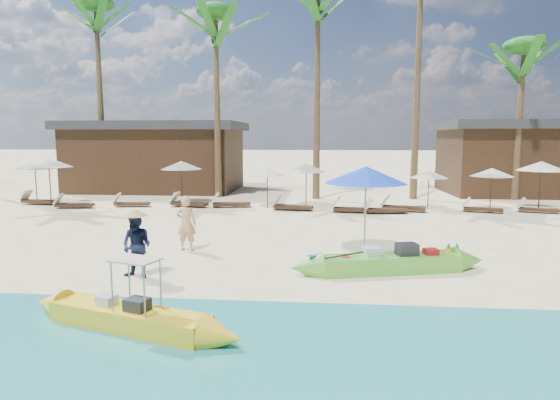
# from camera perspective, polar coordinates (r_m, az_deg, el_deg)

# --- Properties ---
(ground) EXTENTS (240.00, 240.00, 0.00)m
(ground) POSITION_cam_1_polar(r_m,az_deg,el_deg) (12.28, -6.68, -8.09)
(ground) COLOR #F9EBB8
(ground) RESTS_ON ground
(wet_sand_strip) EXTENTS (240.00, 4.50, 0.01)m
(wet_sand_strip) POSITION_cam_1_polar(r_m,az_deg,el_deg) (7.75, -14.63, -17.87)
(wet_sand_strip) COLOR tan
(wet_sand_strip) RESTS_ON ground
(green_canoe) EXTENTS (5.52, 1.70, 0.71)m
(green_canoe) POSITION_cam_1_polar(r_m,az_deg,el_deg) (11.98, 13.19, -7.45)
(green_canoe) COLOR #58B938
(green_canoe) RESTS_ON ground
(yellow_canoe) EXTENTS (4.76, 1.82, 1.27)m
(yellow_canoe) POSITION_cam_1_polar(r_m,az_deg,el_deg) (8.77, -17.94, -13.48)
(yellow_canoe) COLOR yellow
(yellow_canoe) RESTS_ON ground
(tourist) EXTENTS (0.62, 0.43, 1.63)m
(tourist) POSITION_cam_1_polar(r_m,az_deg,el_deg) (14.01, -11.35, -2.82)
(tourist) COLOR tan
(tourist) RESTS_ON ground
(vendor_green) EXTENTS (0.87, 0.75, 1.55)m
(vendor_green) POSITION_cam_1_polar(r_m,az_deg,el_deg) (11.59, -17.07, -5.37)
(vendor_green) COLOR #141937
(vendor_green) RESTS_ON ground
(blue_umbrella) EXTENTS (2.34, 2.34, 2.52)m
(blue_umbrella) POSITION_cam_1_polar(r_m,az_deg,el_deg) (13.28, 10.44, 3.02)
(blue_umbrella) COLOR #99999E
(blue_umbrella) RESTS_ON ground
(resort_parasol_2) EXTENTS (2.09, 2.09, 2.15)m
(resort_parasol_2) POSITION_cam_1_polar(r_m,az_deg,el_deg) (27.19, -27.72, 3.81)
(resort_parasol_2) COLOR #382617
(resort_parasol_2) RESTS_ON ground
(resort_parasol_3) EXTENTS (2.27, 2.27, 2.34)m
(resort_parasol_3) POSITION_cam_1_polar(r_m,az_deg,el_deg) (25.75, -26.36, 4.11)
(resort_parasol_3) COLOR #382617
(resort_parasol_3) RESTS_ON ground
(lounger_3_left) EXTENTS (1.93, 0.81, 0.64)m
(lounger_3_left) POSITION_cam_1_polar(r_m,az_deg,el_deg) (26.41, -27.46, -0.02)
(lounger_3_left) COLOR #382617
(lounger_3_left) RESTS_ON ground
(lounger_3_right) EXTENTS (1.85, 0.81, 0.61)m
(lounger_3_right) POSITION_cam_1_polar(r_m,az_deg,el_deg) (24.25, -24.03, -0.45)
(lounger_3_right) COLOR #382617
(lounger_3_right) RESTS_ON ground
(resort_parasol_4) EXTENTS (2.09, 2.09, 2.15)m
(resort_parasol_4) POSITION_cam_1_polar(r_m,az_deg,el_deg) (24.27, -11.94, 4.17)
(resort_parasol_4) COLOR #382617
(resort_parasol_4) RESTS_ON ground
(lounger_4_left) EXTENTS (1.81, 0.82, 0.59)m
(lounger_4_left) POSITION_cam_1_polar(r_m,az_deg,el_deg) (23.81, -17.86, -0.31)
(lounger_4_left) COLOR #382617
(lounger_4_left) RESTS_ON ground
(lounger_4_right) EXTENTS (1.92, 0.87, 0.63)m
(lounger_4_right) POSITION_cam_1_polar(r_m,az_deg,el_deg) (22.99, -11.29, -0.32)
(lounger_4_right) COLOR #382617
(lounger_4_right) RESTS_ON ground
(resort_parasol_5) EXTENTS (1.83, 1.83, 1.89)m
(resort_parasol_5) POSITION_cam_1_polar(r_m,az_deg,el_deg) (22.25, -1.56, 3.43)
(resort_parasol_5) COLOR #382617
(resort_parasol_5) RESTS_ON ground
(lounger_5_left) EXTENTS (1.97, 0.95, 0.64)m
(lounger_5_left) POSITION_cam_1_polar(r_m,az_deg,el_deg) (22.59, -6.27, -0.35)
(lounger_5_left) COLOR #382617
(lounger_5_left) RESTS_ON ground
(resort_parasol_6) EXTENTS (2.01, 2.01, 2.07)m
(resort_parasol_6) POSITION_cam_1_polar(r_m,az_deg,el_deg) (22.77, 3.21, 3.93)
(resort_parasol_6) COLOR #382617
(resort_parasol_6) RESTS_ON ground
(lounger_6_left) EXTENTS (1.91, 0.80, 0.63)m
(lounger_6_left) POSITION_cam_1_polar(r_m,az_deg,el_deg) (21.52, 1.29, -0.71)
(lounger_6_left) COLOR #382617
(lounger_6_left) RESTS_ON ground
(lounger_6_right) EXTENTS (1.90, 0.77, 0.63)m
(lounger_6_right) POSITION_cam_1_polar(r_m,az_deg,el_deg) (21.08, 8.58, -0.97)
(lounger_6_right) COLOR #382617
(lounger_6_right) RESTS_ON ground
(resort_parasol_7) EXTENTS (1.76, 1.76, 1.82)m
(resort_parasol_7) POSITION_cam_1_polar(r_m,az_deg,el_deg) (22.81, 17.71, 3.01)
(resort_parasol_7) COLOR #382617
(resort_parasol_7) RESTS_ON ground
(lounger_7_left) EXTENTS (1.97, 0.82, 0.65)m
(lounger_7_left) POSITION_cam_1_polar(r_m,az_deg,el_deg) (21.09, 12.48, -1.04)
(lounger_7_left) COLOR #382617
(lounger_7_left) RESTS_ON ground
(lounger_7_right) EXTENTS (2.08, 1.10, 0.68)m
(lounger_7_right) POSITION_cam_1_polar(r_m,az_deg,el_deg) (21.96, 14.50, -0.74)
(lounger_7_right) COLOR #382617
(lounger_7_right) RESTS_ON ground
(resort_parasol_8) EXTENTS (1.90, 1.90, 1.96)m
(resort_parasol_8) POSITION_cam_1_polar(r_m,az_deg,el_deg) (23.24, 24.44, 3.09)
(resort_parasol_8) COLOR #382617
(resort_parasol_8) RESTS_ON ground
(lounger_8_left) EXTENTS (1.79, 0.99, 0.58)m
(lounger_8_left) POSITION_cam_1_polar(r_m,az_deg,el_deg) (22.78, 23.20, -0.90)
(lounger_8_left) COLOR #382617
(lounger_8_left) RESTS_ON ground
(resort_parasol_9) EXTENTS (2.19, 2.19, 2.25)m
(resort_parasol_9) POSITION_cam_1_polar(r_m,az_deg,el_deg) (24.57, 29.26, 3.63)
(resort_parasol_9) COLOR #382617
(resort_parasol_9) RESTS_ON ground
(lounger_9_left) EXTENTS (1.77, 0.93, 0.57)m
(lounger_9_left) POSITION_cam_1_polar(r_m,az_deg,el_deg) (23.75, 28.69, -0.90)
(lounger_9_left) COLOR #382617
(lounger_9_left) RESTS_ON ground
(palm_2) EXTENTS (2.08, 2.08, 11.33)m
(palm_2) POSITION_cam_1_polar(r_m,az_deg,el_deg) (30.19, -21.41, 18.28)
(palm_2) COLOR brown
(palm_2) RESTS_ON ground
(palm_3) EXTENTS (2.08, 2.08, 10.52)m
(palm_3) POSITION_cam_1_polar(r_m,az_deg,el_deg) (27.01, -7.81, 18.74)
(palm_3) COLOR brown
(palm_3) RESTS_ON ground
(palm_4) EXTENTS (2.08, 2.08, 11.70)m
(palm_4) POSITION_cam_1_polar(r_m,az_deg,el_deg) (26.31, 4.63, 21.04)
(palm_4) COLOR brown
(palm_4) RESTS_ON ground
(palm_6) EXTENTS (2.08, 2.08, 8.51)m
(palm_6) POSITION_cam_1_polar(r_m,az_deg,el_deg) (28.33, 27.51, 14.33)
(palm_6) COLOR brown
(palm_6) RESTS_ON ground
(pavilion_west) EXTENTS (10.80, 6.60, 4.30)m
(pavilion_west) POSITION_cam_1_polar(r_m,az_deg,el_deg) (30.91, -14.70, 5.24)
(pavilion_west) COLOR #382617
(pavilion_west) RESTS_ON ground
(pavilion_east) EXTENTS (8.80, 6.60, 4.30)m
(pavilion_east) POSITION_cam_1_polar(r_m,az_deg,el_deg) (31.29, 26.88, 4.71)
(pavilion_east) COLOR #382617
(pavilion_east) RESTS_ON ground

